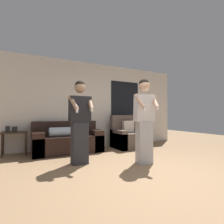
# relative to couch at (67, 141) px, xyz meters

# --- Properties ---
(ground_plane) EXTENTS (14.00, 14.00, 0.00)m
(ground_plane) POSITION_rel_couch_xyz_m (0.88, -2.58, -0.31)
(ground_plane) COLOR #846647
(wall_back) EXTENTS (6.51, 0.07, 2.70)m
(wall_back) POSITION_rel_couch_xyz_m (0.90, 0.48, 1.04)
(wall_back) COLOR silver
(wall_back) RESTS_ON ground_plane
(couch) EXTENTS (1.82, 0.88, 0.84)m
(couch) POSITION_rel_couch_xyz_m (0.00, 0.00, 0.00)
(couch) COLOR black
(couch) RESTS_ON ground_plane
(armchair) EXTENTS (0.96, 0.81, 1.01)m
(armchair) POSITION_rel_couch_xyz_m (1.87, -0.18, 0.03)
(armchair) COLOR brown
(armchair) RESTS_ON ground_plane
(side_table) EXTENTS (0.59, 0.42, 0.75)m
(side_table) POSITION_rel_couch_xyz_m (-1.29, 0.22, 0.20)
(side_table) COLOR #332319
(side_table) RESTS_ON ground_plane
(person_left) EXTENTS (0.50, 0.47, 1.74)m
(person_left) POSITION_rel_couch_xyz_m (-0.03, -1.30, 0.58)
(person_left) COLOR #28282D
(person_left) RESTS_ON ground_plane
(person_right) EXTENTS (0.47, 0.52, 1.79)m
(person_right) POSITION_rel_couch_xyz_m (1.19, -1.88, 0.61)
(person_right) COLOR #B2B2B7
(person_right) RESTS_ON ground_plane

